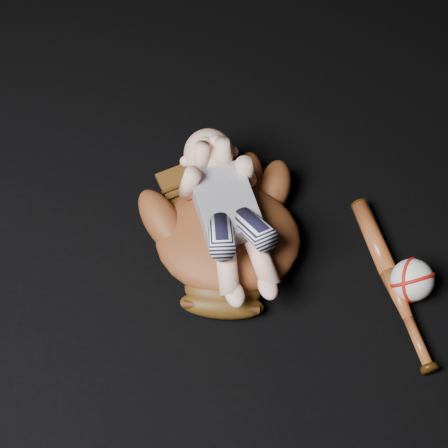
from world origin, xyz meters
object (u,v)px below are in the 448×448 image
Objects in this scene: newborn_baby at (230,212)px; baseball_bat at (393,282)px; baseball_glove at (228,233)px; baseball at (412,280)px.

baseball_bat is at bearing -30.49° from newborn_baby.
baseball_glove is 1.04× the size of baseball_bat.
baseball is at bearing -31.43° from baseball_bat.
baseball is at bearing -30.60° from newborn_baby.
baseball is (0.03, -0.02, 0.02)m from baseball_bat.
baseball_bat is 4.71× the size of baseball.
baseball_glove is 0.38m from baseball.
newborn_baby is at bearing 149.68° from baseball.
baseball_bat is (0.30, -0.17, -0.05)m from baseball_glove.
newborn_baby is 4.69× the size of baseball.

